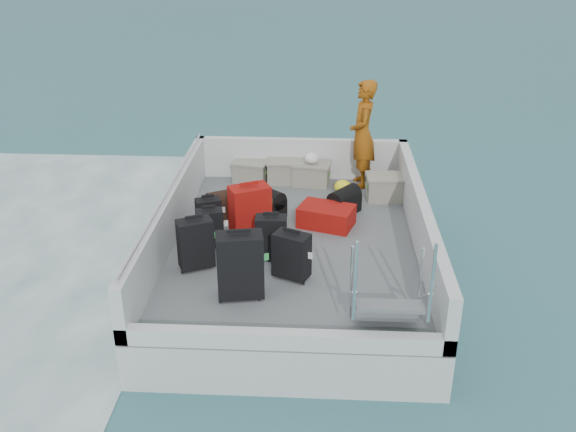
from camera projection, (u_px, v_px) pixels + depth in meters
name	position (u px, v px, depth m)	size (l,w,h in m)	color
ground	(294.00, 279.00, 9.27)	(160.00, 160.00, 0.00)	#164C50
ferry_hull	(294.00, 261.00, 9.14)	(3.60, 5.00, 0.60)	silver
deck	(294.00, 242.00, 9.01)	(3.30, 4.70, 0.02)	slate
deck_fittings	(319.00, 229.00, 8.54)	(3.60, 5.00, 0.90)	silver
suitcase_0	(196.00, 244.00, 8.20)	(0.44, 0.25, 0.68)	black
suitcase_1	(210.00, 229.00, 8.74)	(0.37, 0.21, 0.56)	black
suitcase_2	(209.00, 215.00, 9.18)	(0.35, 0.21, 0.51)	black
suitcase_3	(240.00, 266.00, 7.55)	(0.55, 0.32, 0.83)	black
suitcase_4	(271.00, 238.00, 8.45)	(0.41, 0.24, 0.60)	black
suitcase_5	(250.00, 211.00, 9.02)	(0.55, 0.33, 0.75)	#A7100C
suitcase_6	(292.00, 256.00, 7.99)	(0.44, 0.26, 0.61)	black
suitcase_8	(326.00, 216.00, 9.40)	(0.51, 0.77, 0.31)	#A7100C
duffel_0	(223.00, 207.00, 9.68)	(0.47, 0.30, 0.32)	black
duffel_1	(268.00, 204.00, 9.76)	(0.51, 0.30, 0.32)	black
duffel_2	(344.00, 204.00, 9.78)	(0.53, 0.30, 0.32)	black
crate_0	(251.00, 172.00, 10.96)	(0.55, 0.38, 0.33)	gray
crate_1	(286.00, 172.00, 10.92)	(0.61, 0.42, 0.37)	gray
crate_2	(311.00, 175.00, 10.83)	(0.59, 0.40, 0.35)	gray
crate_3	(387.00, 188.00, 10.26)	(0.62, 0.43, 0.37)	gray
yellow_bag	(343.00, 187.00, 10.53)	(0.28, 0.26, 0.22)	yellow
white_bag	(312.00, 160.00, 10.71)	(0.24, 0.24, 0.18)	white
passenger	(363.00, 134.00, 10.50)	(0.66, 0.43, 1.79)	orange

